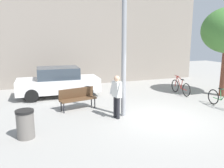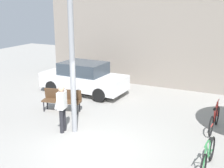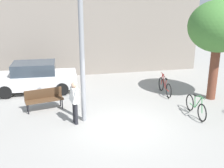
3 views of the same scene
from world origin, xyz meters
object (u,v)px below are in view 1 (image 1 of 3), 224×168
bicycle_red (180,87)px  bicycle_green (222,99)px  lamppost (124,47)px  parked_car_white (58,82)px  park_bench (77,97)px  trash_bin (25,124)px  person_by_lamppost (117,94)px

bicycle_red → bicycle_green: size_ratio=1.00×
lamppost → bicycle_red: lamppost is taller
bicycle_red → parked_car_white: 6.63m
lamppost → bicycle_green: (4.54, -0.50, -2.35)m
lamppost → parked_car_white: lamppost is taller
park_bench → trash_bin: bearing=-131.1°
trash_bin → lamppost: bearing=14.3°
lamppost → bicycle_red: (4.34, 2.26, -2.35)m
lamppost → person_by_lamppost: size_ratio=3.07×
trash_bin → bicycle_green: bearing=3.0°
park_bench → bicycle_red: 5.95m
bicycle_green → lamppost: bearing=173.7°
person_by_lamppost → bicycle_red: size_ratio=0.92×
trash_bin → bicycle_red: bearing=21.8°
lamppost → park_bench: (-1.55, 1.48, -2.19)m
bicycle_green → parked_car_white: 7.99m
bicycle_green → bicycle_red: bearing=94.1°
bicycle_red → trash_bin: (-7.99, -3.19, 0.07)m
park_bench → trash_bin: 3.20m
lamppost → park_bench: size_ratio=3.08×
lamppost → bicycle_green: 5.14m
person_by_lamppost → park_bench: 2.09m
park_bench → lamppost: bearing=-43.7°
person_by_lamppost → trash_bin: (-3.29, -0.74, -0.51)m
person_by_lamppost → parked_car_white: size_ratio=0.39×
person_by_lamppost → park_bench: bearing=125.6°
bicycle_green → trash_bin: 8.20m
lamppost → park_bench: bearing=136.3°
lamppost → person_by_lamppost: lamppost is taller
park_bench → bicycle_green: bearing=-18.0°
bicycle_red → trash_bin: bearing=-158.2°
park_bench → bicycle_green: bicycle_green is taller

